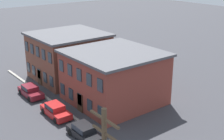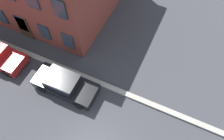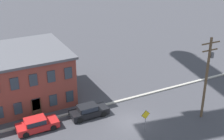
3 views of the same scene
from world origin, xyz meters
TOP-DOWN VIEW (x-y plane):
  - kerb_strip at (0.00, 4.50)m, footprint 56.00×0.36m
  - car_black at (-3.68, 3.16)m, footprint 4.40×1.92m

SIDE VIEW (x-z plane):
  - kerb_strip at x=0.00m, z-range 0.00..0.16m
  - car_black at x=-3.68m, z-range 0.03..1.46m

